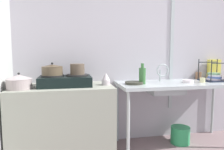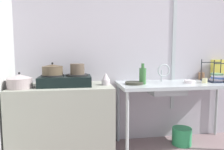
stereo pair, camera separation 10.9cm
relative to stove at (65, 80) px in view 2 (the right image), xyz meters
The scene contains 19 objects.
wall_back 1.77m from the stove, 12.18° to the left, with size 5.38×0.10×2.76m, color #B1ADB6.
wall_metal_strip 1.62m from the stove, 11.56° to the left, with size 0.05×0.01×2.21m, color #A6B0B2.
counter_concrete 0.48m from the stove, behind, with size 1.15×0.62×0.83m, color gray.
counter_sink 1.42m from the stove, ahead, with size 1.55×0.62×0.83m.
stove is the anchor object (origin of this frame).
pot_on_left_burner 0.19m from the stove, behind, with size 0.24×0.24×0.14m.
pot_on_right_burner 0.19m from the stove, ahead, with size 0.16×0.16×0.12m.
pot_beside_stove 0.49m from the stove, 166.41° to the right, with size 0.26×0.26×0.18m.
percolator 0.47m from the stove, ahead, with size 0.10×0.10×0.14m.
sink_basin 1.24m from the stove, ahead, with size 0.42×0.29×0.13m, color #A6B0B2.
faucet 1.24m from the stove, ahead, with size 0.17×0.09×0.24m.
frying_pan 0.82m from the stove, ahead, with size 0.22×0.22×0.03m, color #323227.
dish_rack 1.97m from the stove, ahead, with size 0.31×0.29×0.29m.
cup_by_rack 1.72m from the stove, ahead, with size 0.07×0.07×0.06m, color beige.
small_bowl_on_drainboard 1.53m from the stove, ahead, with size 0.14×0.14×0.04m, color white.
bottle_by_sink 0.92m from the stove, ahead, with size 0.08×0.08×0.25m.
cereal_box 2.14m from the stove, ahead, with size 0.19×0.06×0.28m, color #E2D349.
utensil_jar 1.89m from the stove, ahead, with size 0.08×0.08×0.22m.
bucket_on_floor 1.68m from the stove, ahead, with size 0.25×0.25×0.22m, color #2B8F54.
Camera 2 is at (-1.51, -0.96, 1.22)m, focal length 34.11 mm.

